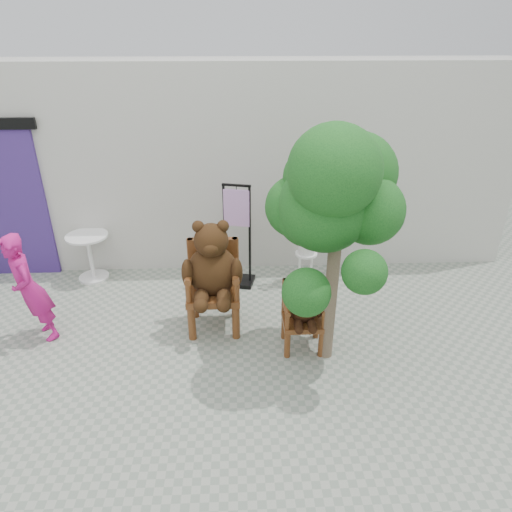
# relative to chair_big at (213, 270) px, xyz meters

# --- Properties ---
(ground_plane) EXTENTS (60.00, 60.00, 0.00)m
(ground_plane) POSITION_rel_chair_big_xyz_m (-0.04, -1.03, -0.81)
(ground_plane) COLOR gray
(ground_plane) RESTS_ON ground
(back_wall) EXTENTS (9.00, 1.00, 3.00)m
(back_wall) POSITION_rel_chair_big_xyz_m (-0.04, 2.07, 0.69)
(back_wall) COLOR beige
(back_wall) RESTS_ON ground
(doorway) EXTENTS (1.40, 0.11, 2.33)m
(doorway) POSITION_rel_chair_big_xyz_m (-3.04, 1.55, 0.36)
(doorway) COLOR #402775
(doorway) RESTS_ON ground
(chair_big) EXTENTS (0.71, 0.76, 1.44)m
(chair_big) POSITION_rel_chair_big_xyz_m (0.00, 0.00, 0.00)
(chair_big) COLOR #512A11
(chair_big) RESTS_ON ground
(chair_small) EXTENTS (0.47, 0.49, 0.92)m
(chair_small) POSITION_rel_chair_big_xyz_m (1.04, -0.44, -0.27)
(chair_small) COLOR #512A11
(chair_small) RESTS_ON ground
(person) EXTENTS (0.57, 0.61, 1.39)m
(person) POSITION_rel_chair_big_xyz_m (-2.11, -0.15, -0.11)
(person) COLOR #BC1773
(person) RESTS_ON ground
(cafe_table) EXTENTS (0.60, 0.60, 0.70)m
(cafe_table) POSITION_rel_chair_big_xyz_m (-1.88, 1.32, -0.36)
(cafe_table) COLOR white
(cafe_table) RESTS_ON ground
(display_stand) EXTENTS (0.52, 0.45, 1.51)m
(display_stand) POSITION_rel_chair_big_xyz_m (0.30, 1.08, -0.22)
(display_stand) COLOR black
(display_stand) RESTS_ON ground
(stool_bucket) EXTENTS (0.32, 0.32, 1.45)m
(stool_bucket) POSITION_rel_chair_big_xyz_m (1.30, 1.11, -0.16)
(stool_bucket) COLOR white
(stool_bucket) RESTS_ON ground
(tree) EXTENTS (1.38, 1.54, 2.66)m
(tree) POSITION_rel_chair_big_xyz_m (1.25, -0.51, 1.07)
(tree) COLOR brown
(tree) RESTS_ON ground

